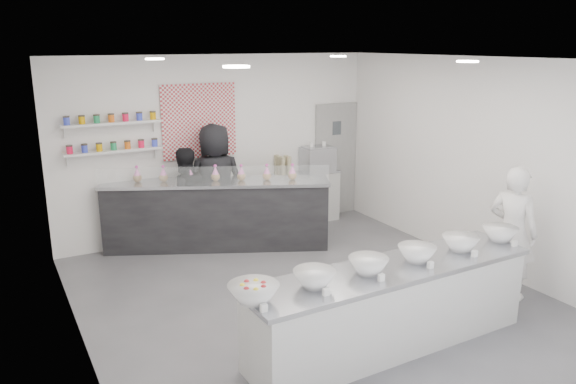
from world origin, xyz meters
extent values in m
plane|color=#515156|center=(0.00, 0.00, 0.00)|extent=(6.00, 6.00, 0.00)
plane|color=white|center=(0.00, 0.00, 3.00)|extent=(6.00, 6.00, 0.00)
plane|color=white|center=(0.00, 3.00, 1.50)|extent=(5.50, 0.00, 5.50)
plane|color=white|center=(-2.75, 0.00, 1.50)|extent=(0.00, 6.00, 6.00)
plane|color=white|center=(2.75, 0.00, 1.50)|extent=(0.00, 6.00, 6.00)
cube|color=gray|center=(2.30, 2.97, 1.05)|extent=(0.88, 0.04, 2.10)
cube|color=#B32931|center=(-0.35, 2.98, 1.95)|extent=(1.25, 0.03, 1.20)
cube|color=silver|center=(-1.75, 2.90, 1.60)|extent=(1.45, 0.22, 0.04)
cube|color=silver|center=(-1.75, 2.90, 2.02)|extent=(1.45, 0.22, 0.04)
cylinder|color=white|center=(-1.40, -1.00, 2.98)|extent=(0.24, 0.24, 0.02)
cylinder|color=white|center=(1.40, -1.00, 2.98)|extent=(0.24, 0.24, 0.02)
cylinder|color=white|center=(-1.40, 1.60, 2.98)|extent=(0.24, 0.24, 0.02)
cylinder|color=white|center=(1.40, 1.60, 2.98)|extent=(0.24, 0.24, 0.02)
cube|color=beige|center=(0.15, -1.40, 0.46)|extent=(3.38, 0.84, 0.92)
cube|color=black|center=(-0.35, 2.32, 0.55)|extent=(3.47, 2.08, 1.09)
cube|color=white|center=(-0.48, 2.04, 1.24)|extent=(3.16, 1.48, 0.30)
cube|color=beige|center=(1.55, 2.78, 0.46)|extent=(1.25, 0.40, 0.93)
cube|color=#93969E|center=(1.79, 2.78, 1.14)|extent=(0.57, 0.39, 0.43)
imported|color=white|center=(2.28, -1.13, 0.86)|extent=(0.59, 0.73, 1.72)
imported|color=black|center=(-0.79, 2.57, 0.81)|extent=(0.79, 0.62, 1.62)
imported|color=black|center=(-0.25, 2.60, 0.98)|extent=(1.00, 0.70, 1.95)
camera|label=1|loc=(-3.42, -5.67, 3.19)|focal=35.00mm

